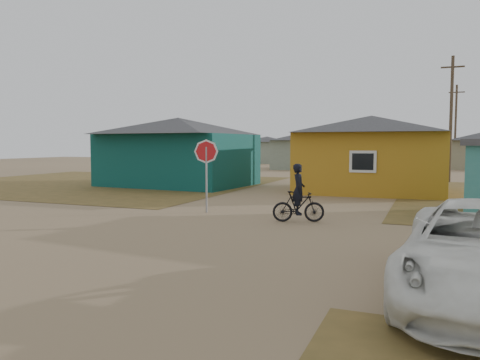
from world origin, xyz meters
name	(u,v)px	position (x,y,z in m)	size (l,w,h in m)	color
ground	(207,238)	(0.00, 0.00, 0.00)	(120.00, 120.00, 0.00)	#947855
grass_nw	(98,183)	(-14.00, 13.00, 0.01)	(20.00, 18.00, 0.00)	brown
house_teal	(178,151)	(-8.50, 13.50, 2.05)	(8.93, 7.08, 4.00)	#0B403B
house_yellow	(371,153)	(2.50, 14.00, 2.00)	(7.72, 6.76, 3.90)	#B8801C
house_pale_west	(305,150)	(-6.00, 34.00, 1.86)	(7.04, 6.15, 3.60)	gray
house_pale_north	(267,149)	(-14.00, 46.00, 1.75)	(6.28, 5.81, 3.40)	gray
utility_pole_near	(451,117)	(6.50, 22.00, 4.14)	(1.40, 0.20, 8.00)	brown
utility_pole_far	(455,126)	(7.50, 38.00, 4.14)	(1.40, 0.20, 8.00)	brown
stop_sign	(206,159)	(-2.05, 4.13, 1.91)	(0.85, 0.07, 2.61)	gray
cyclist	(298,201)	(1.53, 3.39, 0.67)	(1.68, 0.99, 1.84)	black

